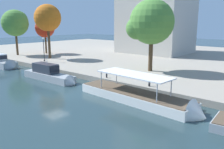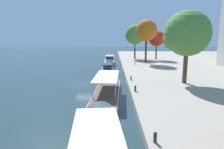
{
  "view_description": "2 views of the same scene",
  "coord_description": "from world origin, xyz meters",
  "px_view_note": "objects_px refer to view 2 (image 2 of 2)",
  "views": [
    {
      "loc": [
        22.8,
        -16.16,
        8.41
      ],
      "look_at": [
        1.07,
        9.07,
        1.12
      ],
      "focal_mm": 38.35,
      "sensor_mm": 36.0,
      "label": 1
    },
    {
      "loc": [
        34.98,
        5.05,
        8.28
      ],
      "look_at": [
        2.47,
        4.99,
        2.04
      ],
      "focal_mm": 33.48,
      "sensor_mm": 36.0,
      "label": 2
    }
  ],
  "objects_px": {
    "tour_boat_2": "(106,97)",
    "tree_2": "(188,33)",
    "motor_yacht_1": "(107,73)",
    "mooring_bollard_2": "(135,88)",
    "tree_0": "(157,39)",
    "motor_yacht_0": "(110,62)",
    "mooring_bollard_1": "(155,137)",
    "tree_5": "(146,30)",
    "lamp_post": "(135,53)",
    "tree_4": "(136,34)",
    "mooring_bollard_0": "(131,78)"
  },
  "relations": [
    {
      "from": "tour_boat_2",
      "to": "tree_2",
      "type": "height_order",
      "value": "tree_2"
    },
    {
      "from": "motor_yacht_1",
      "to": "mooring_bollard_2",
      "type": "bearing_deg",
      "value": 14.11
    },
    {
      "from": "mooring_bollard_2",
      "to": "tree_0",
      "type": "xyz_separation_m",
      "value": [
        -36.63,
        10.41,
        5.85
      ]
    },
    {
      "from": "motor_yacht_0",
      "to": "mooring_bollard_1",
      "type": "bearing_deg",
      "value": 4.12
    },
    {
      "from": "mooring_bollard_2",
      "to": "tree_5",
      "type": "distance_m",
      "value": 30.45
    },
    {
      "from": "mooring_bollard_1",
      "to": "tree_2",
      "type": "height_order",
      "value": "tree_2"
    },
    {
      "from": "lamp_post",
      "to": "tree_5",
      "type": "relative_size",
      "value": 0.42
    },
    {
      "from": "tree_4",
      "to": "tour_boat_2",
      "type": "bearing_deg",
      "value": -11.42
    },
    {
      "from": "motor_yacht_0",
      "to": "motor_yacht_1",
      "type": "relative_size",
      "value": 1.0
    },
    {
      "from": "mooring_bollard_1",
      "to": "tree_5",
      "type": "bearing_deg",
      "value": 172.02
    },
    {
      "from": "motor_yacht_1",
      "to": "tree_5",
      "type": "bearing_deg",
      "value": 143.48
    },
    {
      "from": "tree_0",
      "to": "mooring_bollard_1",
      "type": "bearing_deg",
      "value": -11.79
    },
    {
      "from": "tree_5",
      "to": "mooring_bollard_0",
      "type": "bearing_deg",
      "value": -15.01
    },
    {
      "from": "motor_yacht_0",
      "to": "motor_yacht_1",
      "type": "height_order",
      "value": "motor_yacht_0"
    },
    {
      "from": "tree_0",
      "to": "tree_2",
      "type": "height_order",
      "value": "tree_2"
    },
    {
      "from": "motor_yacht_0",
      "to": "mooring_bollard_1",
      "type": "relative_size",
      "value": 13.69
    },
    {
      "from": "lamp_post",
      "to": "tree_2",
      "type": "height_order",
      "value": "tree_2"
    },
    {
      "from": "tour_boat_2",
      "to": "tree_4",
      "type": "bearing_deg",
      "value": 171.89
    },
    {
      "from": "mooring_bollard_0",
      "to": "lamp_post",
      "type": "relative_size",
      "value": 0.14
    },
    {
      "from": "lamp_post",
      "to": "tree_0",
      "type": "xyz_separation_m",
      "value": [
        -10.44,
        7.68,
        3.47
      ]
    },
    {
      "from": "tour_boat_2",
      "to": "tree_0",
      "type": "distance_m",
      "value": 41.28
    },
    {
      "from": "motor_yacht_1",
      "to": "mooring_bollard_0",
      "type": "xyz_separation_m",
      "value": [
        7.47,
        4.12,
        0.5
      ]
    },
    {
      "from": "mooring_bollard_2",
      "to": "tree_5",
      "type": "relative_size",
      "value": 0.07
    },
    {
      "from": "motor_yacht_1",
      "to": "tour_boat_2",
      "type": "height_order",
      "value": "motor_yacht_1"
    },
    {
      "from": "motor_yacht_1",
      "to": "lamp_post",
      "type": "bearing_deg",
      "value": 148.2
    },
    {
      "from": "lamp_post",
      "to": "tree_0",
      "type": "bearing_deg",
      "value": 143.68
    },
    {
      "from": "mooring_bollard_1",
      "to": "tree_0",
      "type": "relative_size",
      "value": 0.09
    },
    {
      "from": "mooring_bollard_0",
      "to": "tree_5",
      "type": "distance_m",
      "value": 23.95
    },
    {
      "from": "tour_boat_2",
      "to": "tree_0",
      "type": "bearing_deg",
      "value": 162.78
    },
    {
      "from": "mooring_bollard_1",
      "to": "tree_2",
      "type": "relative_size",
      "value": 0.07
    },
    {
      "from": "tour_boat_2",
      "to": "tree_2",
      "type": "bearing_deg",
      "value": 122.13
    },
    {
      "from": "motor_yacht_0",
      "to": "lamp_post",
      "type": "xyz_separation_m",
      "value": [
        5.15,
        6.58,
        2.93
      ]
    },
    {
      "from": "tree_2",
      "to": "tree_5",
      "type": "xyz_separation_m",
      "value": [
        -23.51,
        -2.51,
        0.95
      ]
    },
    {
      "from": "tour_boat_2",
      "to": "mooring_bollard_1",
      "type": "bearing_deg",
      "value": 21.01
    },
    {
      "from": "motor_yacht_0",
      "to": "tree_4",
      "type": "height_order",
      "value": "tree_4"
    },
    {
      "from": "motor_yacht_1",
      "to": "mooring_bollard_1",
      "type": "distance_m",
      "value": 28.29
    },
    {
      "from": "motor_yacht_1",
      "to": "mooring_bollard_2",
      "type": "xyz_separation_m",
      "value": [
        14.5,
        4.08,
        0.61
      ]
    },
    {
      "from": "lamp_post",
      "to": "tree_0",
      "type": "height_order",
      "value": "tree_0"
    },
    {
      "from": "mooring_bollard_2",
      "to": "tree_4",
      "type": "relative_size",
      "value": 0.08
    },
    {
      "from": "mooring_bollard_0",
      "to": "lamp_post",
      "type": "distance_m",
      "value": 19.51
    },
    {
      "from": "lamp_post",
      "to": "tree_4",
      "type": "xyz_separation_m",
      "value": [
        -13.24,
        1.66,
        4.81
      ]
    },
    {
      "from": "tree_4",
      "to": "tree_5",
      "type": "height_order",
      "value": "tree_5"
    },
    {
      "from": "mooring_bollard_2",
      "to": "lamp_post",
      "type": "bearing_deg",
      "value": 174.05
    },
    {
      "from": "tree_5",
      "to": "mooring_bollard_2",
      "type": "bearing_deg",
      "value": -11.54
    },
    {
      "from": "tour_boat_2",
      "to": "motor_yacht_0",
      "type": "bearing_deg",
      "value": -176.74
    },
    {
      "from": "mooring_bollard_2",
      "to": "tree_2",
      "type": "height_order",
      "value": "tree_2"
    },
    {
      "from": "mooring_bollard_2",
      "to": "tree_4",
      "type": "xyz_separation_m",
      "value": [
        -39.43,
        4.39,
        7.19
      ]
    },
    {
      "from": "tree_0",
      "to": "tree_5",
      "type": "distance_m",
      "value": 9.4
    },
    {
      "from": "motor_yacht_0",
      "to": "tree_5",
      "type": "height_order",
      "value": "tree_5"
    },
    {
      "from": "motor_yacht_0",
      "to": "motor_yacht_1",
      "type": "xyz_separation_m",
      "value": [
        16.84,
        -0.22,
        -0.06
      ]
    }
  ]
}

